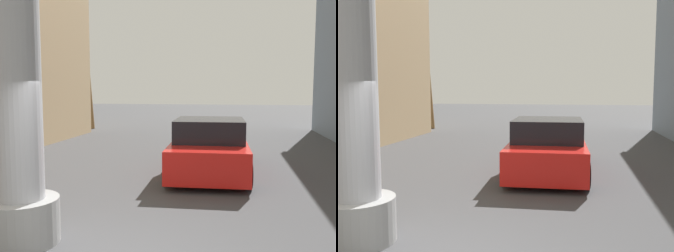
% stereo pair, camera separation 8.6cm
% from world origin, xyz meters
% --- Properties ---
extents(ground_plane, '(89.03, 89.03, 0.00)m').
position_xyz_m(ground_plane, '(0.00, 10.00, 0.00)').
color(ground_plane, '#424244').
extents(car_lead, '(2.28, 5.07, 1.56)m').
position_xyz_m(car_lead, '(0.99, 6.74, 0.70)').
color(car_lead, black).
rests_on(car_lead, ground).
extents(palm_tree_far_left, '(2.95, 2.93, 8.78)m').
position_xyz_m(palm_tree_far_left, '(-7.11, 17.34, 5.56)').
color(palm_tree_far_left, brown).
rests_on(palm_tree_far_left, ground).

